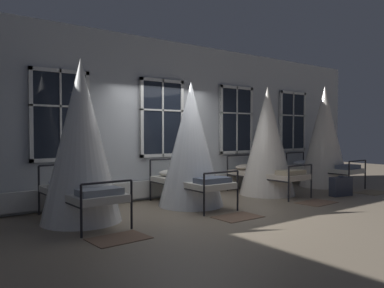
% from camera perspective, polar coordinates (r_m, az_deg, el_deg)
% --- Properties ---
extents(ground, '(25.73, 25.73, 0.00)m').
position_cam_1_polar(ground, '(7.73, 0.88, -9.31)').
color(ground, gray).
extents(back_wall_with_windows, '(13.86, 0.10, 3.56)m').
position_cam_1_polar(back_wall_with_windows, '(8.74, -4.78, 3.68)').
color(back_wall_with_windows, silver).
rests_on(back_wall_with_windows, ground).
extents(window_bank, '(10.21, 0.10, 2.60)m').
position_cam_1_polar(window_bank, '(8.65, -4.34, -1.58)').
color(window_bank, black).
rests_on(window_bank, ground).
extents(cot_second, '(1.32, 1.96, 2.70)m').
position_cam_1_polar(cot_second, '(6.62, -16.08, 0.17)').
color(cot_second, black).
rests_on(cot_second, ground).
extents(cot_third, '(1.32, 1.96, 2.49)m').
position_cam_1_polar(cot_third, '(7.79, -0.16, -0.28)').
color(cot_third, black).
rests_on(cot_third, ground).
extents(cot_fourth, '(1.32, 1.95, 2.56)m').
position_cam_1_polar(cot_fourth, '(9.35, 11.06, 0.24)').
color(cot_fourth, black).
rests_on(cot_fourth, ground).
extents(cot_fifth, '(1.32, 1.96, 2.74)m').
position_cam_1_polar(cot_fifth, '(11.12, 18.98, 0.87)').
color(cot_fifth, black).
rests_on(cot_fifth, ground).
extents(rug_second, '(0.82, 0.59, 0.01)m').
position_cam_1_polar(rug_second, '(5.61, -10.77, -13.57)').
color(rug_second, brown).
rests_on(rug_second, ground).
extents(rug_third, '(0.80, 0.57, 0.01)m').
position_cam_1_polar(rug_third, '(6.89, 6.75, -10.66)').
color(rug_third, brown).
rests_on(rug_third, ground).
extents(rug_fourth, '(0.82, 0.60, 0.01)m').
position_cam_1_polar(rug_fourth, '(8.59, 17.90, -8.25)').
color(rug_fourth, brown).
rests_on(rug_fourth, ground).
extents(rug_fifth, '(0.81, 0.57, 0.01)m').
position_cam_1_polar(rug_fifth, '(10.50, 25.11, -6.50)').
color(rug_fifth, '#8E7A5B').
rests_on(rug_fifth, ground).
extents(suitcase_dark, '(0.59, 0.30, 0.47)m').
position_cam_1_polar(suitcase_dark, '(9.65, 21.15, -5.87)').
color(suitcase_dark, '#2D3342').
rests_on(suitcase_dark, ground).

